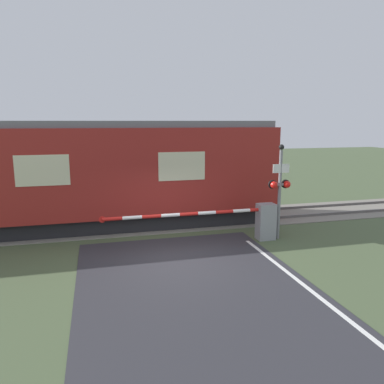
# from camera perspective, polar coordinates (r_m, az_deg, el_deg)

# --- Properties ---
(ground_plane) EXTENTS (80.00, 80.00, 0.00)m
(ground_plane) POSITION_cam_1_polar(r_m,az_deg,el_deg) (11.24, -2.12, -10.14)
(ground_plane) COLOR #475638
(track_bed) EXTENTS (36.00, 3.20, 0.13)m
(track_bed) POSITION_cam_1_polar(r_m,az_deg,el_deg) (15.11, -5.51, -4.59)
(track_bed) COLOR slate
(track_bed) RESTS_ON ground_plane
(train) EXTENTS (16.97, 2.96, 4.02)m
(train) POSITION_cam_1_polar(r_m,az_deg,el_deg) (14.63, -21.04, 2.36)
(train) COLOR black
(train) RESTS_ON ground_plane
(crossing_barrier) EXTENTS (5.84, 0.44, 1.25)m
(crossing_barrier) POSITION_cam_1_polar(r_m,az_deg,el_deg) (12.87, 9.34, -4.28)
(crossing_barrier) COLOR gray
(crossing_barrier) RESTS_ON ground_plane
(signal_post) EXTENTS (0.79, 0.26, 3.25)m
(signal_post) POSITION_cam_1_polar(r_m,az_deg,el_deg) (13.01, 13.25, 0.93)
(signal_post) COLOR gray
(signal_post) RESTS_ON ground_plane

